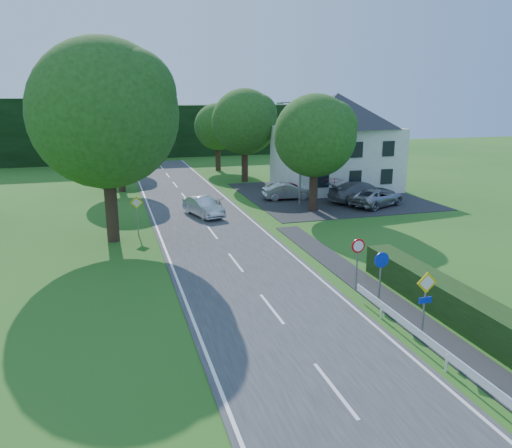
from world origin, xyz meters
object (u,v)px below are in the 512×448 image
object	(u,v)px
streetlight	(299,149)
parasol	(334,190)
moving_car	(204,207)
parked_car_red	(290,190)
parked_car_grey	(363,192)
parked_car_silver_b	(377,197)
parked_car_silver_a	(287,191)
motorcycle	(218,203)

from	to	relation	value
streetlight	parasol	size ratio (longest dim) A/B	3.58
moving_car	parked_car_red	xyz separation A→B (m)	(8.16, 4.45, 0.00)
moving_car	parked_car_grey	xyz separation A→B (m)	(13.17, 0.96, 0.15)
parked_car_grey	moving_car	bearing A→B (deg)	92.64
parked_car_silver_b	parasol	bearing A→B (deg)	23.21
parked_car_grey	parked_car_silver_b	xyz separation A→B (m)	(0.38, -1.51, -0.14)
moving_car	parked_car_silver_a	bearing A→B (deg)	9.87
motorcycle	parked_car_red	size ratio (longest dim) A/B	0.42
parked_car_red	parked_car_silver_b	distance (m)	7.35
parked_car_grey	parasol	size ratio (longest dim) A/B	2.55
moving_car	parked_car_grey	bearing A→B (deg)	-12.47
moving_car	parked_car_red	world-z (taller)	same
parked_car_red	motorcycle	bearing A→B (deg)	104.28
parked_car_red	parked_car_silver_b	bearing A→B (deg)	-138.84
moving_car	parasol	size ratio (longest dim) A/B	1.84
streetlight	motorcycle	size ratio (longest dim) A/B	4.79
motorcycle	parked_car_silver_b	distance (m)	12.31
parked_car_red	parked_car_silver_b	size ratio (longest dim) A/B	0.81
parked_car_silver_b	motorcycle	bearing A→B (deg)	52.92
parked_car_silver_a	parked_car_silver_b	world-z (taller)	parked_car_silver_b
parked_car_silver_b	parked_car_silver_a	bearing A→B (deg)	27.42
streetlight	parked_car_silver_b	world-z (taller)	streetlight
parked_car_silver_a	motorcycle	bearing A→B (deg)	109.92
parked_car_silver_a	parked_car_silver_b	distance (m)	7.28
parked_car_red	parked_car_silver_a	world-z (taller)	parked_car_red
parked_car_red	moving_car	bearing A→B (deg)	112.63
moving_car	parked_car_silver_a	world-z (taller)	moving_car
parasol	moving_car	bearing A→B (deg)	-171.06
streetlight	parked_car_silver_a	bearing A→B (deg)	90.04
parked_car_silver_a	streetlight	bearing A→B (deg)	-176.76
moving_car	parked_car_grey	world-z (taller)	parked_car_grey
parked_car_silver_b	parasol	size ratio (longest dim) A/B	2.20
parked_car_silver_b	parasol	distance (m)	3.45
streetlight	parasol	distance (m)	4.70
parked_car_grey	parked_car_silver_a	bearing A→B (deg)	60.16
parasol	parked_car_grey	bearing A→B (deg)	-19.29
parked_car_red	parasol	xyz separation A→B (m)	(2.82, -2.72, 0.33)
parked_car_silver_a	parked_car_red	bearing A→B (deg)	-31.64
streetlight	parked_car_red	xyz separation A→B (m)	(0.40, 3.00, -3.75)
parked_car_grey	parked_car_silver_b	distance (m)	1.57
parked_car_silver_a	parasol	world-z (taller)	parasol
moving_car	parked_car_red	size ratio (longest dim) A/B	1.03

